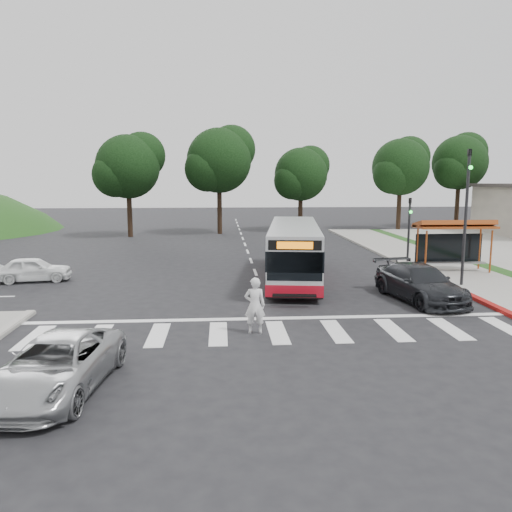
{
  "coord_description": "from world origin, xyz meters",
  "views": [
    {
      "loc": [
        -1.86,
        -21.15,
        5.13
      ],
      "look_at": [
        -0.27,
        1.6,
        1.6
      ],
      "focal_mm": 35.0,
      "sensor_mm": 36.0,
      "label": 1
    }
  ],
  "objects": [
    {
      "name": "traffic_signal_ne_short",
      "position": [
        9.6,
        8.49,
        2.48
      ],
      "size": [
        0.18,
        0.37,
        4.0
      ],
      "color": "black",
      "rests_on": "ground"
    },
    {
      "name": "dark_sedan",
      "position": [
        6.53,
        -0.95,
        0.76
      ],
      "size": [
        2.98,
        5.51,
        1.52
      ],
      "primitive_type": "imported",
      "rotation": [
        0.0,
        0.0,
        0.17
      ],
      "color": "black",
      "rests_on": "ground"
    },
    {
      "name": "tree_ne_b",
      "position": [
        23.08,
        30.06,
        6.92
      ],
      "size": [
        6.16,
        5.74,
        10.02
      ],
      "color": "black",
      "rests_on": "ground"
    },
    {
      "name": "tree_north_c",
      "position": [
        -9.92,
        24.06,
        6.29
      ],
      "size": [
        6.16,
        5.74,
        9.3
      ],
      "color": "black",
      "rests_on": "ground"
    },
    {
      "name": "curb_east",
      "position": [
        9.0,
        8.0,
        0.07
      ],
      "size": [
        0.3,
        40.0,
        0.15
      ],
      "primitive_type": "cube",
      "color": "#9E9991",
      "rests_on": "ground"
    },
    {
      "name": "curb_east_red",
      "position": [
        9.0,
        -2.0,
        0.08
      ],
      "size": [
        0.32,
        6.0,
        0.15
      ],
      "primitive_type": "cube",
      "color": "maroon",
      "rests_on": "ground"
    },
    {
      "name": "sidewalk_east",
      "position": [
        11.0,
        8.0,
        0.06
      ],
      "size": [
        4.0,
        40.0,
        0.12
      ],
      "primitive_type": "cube",
      "color": "gray",
      "rests_on": "ground"
    },
    {
      "name": "bus_shelter",
      "position": [
        10.8,
        5.1,
        2.35
      ],
      "size": [
        4.2,
        1.6,
        2.86
      ],
      "color": "#9D441A",
      "rests_on": "sidewalk_east"
    },
    {
      "name": "traffic_signal_ne_tall",
      "position": [
        9.6,
        1.49,
        3.88
      ],
      "size": [
        0.18,
        0.37,
        6.5
      ],
      "color": "black",
      "rests_on": "ground"
    },
    {
      "name": "pedestrian",
      "position": [
        -0.77,
        -5.02,
        0.96
      ],
      "size": [
        0.72,
        0.49,
        1.91
      ],
      "primitive_type": "imported",
      "rotation": [
        0.0,
        0.0,
        3.09
      ],
      "color": "white",
      "rests_on": "ground"
    },
    {
      "name": "ground",
      "position": [
        0.0,
        0.0,
        0.0
      ],
      "size": [
        140.0,
        140.0,
        0.0
      ],
      "primitive_type": "plane",
      "color": "black",
      "rests_on": "ground"
    },
    {
      "name": "transit_bus",
      "position": [
        1.86,
        4.08,
        1.41
      ],
      "size": [
        3.87,
        11.15,
        2.82
      ],
      "primitive_type": null,
      "rotation": [
        0.0,
        0.0,
        -0.14
      ],
      "color": "silver",
      "rests_on": "ground"
    },
    {
      "name": "tree_north_b",
      "position": [
        6.07,
        28.06,
        5.66
      ],
      "size": [
        5.72,
        5.33,
        8.43
      ],
      "color": "black",
      "rests_on": "ground"
    },
    {
      "name": "silver_suv_south",
      "position": [
        -5.9,
        -9.32,
        0.67
      ],
      "size": [
        2.75,
        5.02,
        1.33
      ],
      "primitive_type": "imported",
      "rotation": [
        0.0,
        0.0,
        -0.12
      ],
      "color": "#A0A2A5",
      "rests_on": "ground"
    },
    {
      "name": "west_car_white",
      "position": [
        -11.36,
        4.31,
        0.63
      ],
      "size": [
        3.86,
        2.06,
        1.25
      ],
      "primitive_type": "imported",
      "rotation": [
        0.0,
        0.0,
        1.74
      ],
      "color": "white",
      "rests_on": "ground"
    },
    {
      "name": "tree_north_a",
      "position": [
        -1.92,
        26.07,
        6.92
      ],
      "size": [
        6.6,
        6.15,
        10.17
      ],
      "color": "black",
      "rests_on": "ground"
    },
    {
      "name": "tree_ne_a",
      "position": [
        16.08,
        28.06,
        6.39
      ],
      "size": [
        6.16,
        5.74,
        9.3
      ],
      "color": "black",
      "rests_on": "parking_lot"
    },
    {
      "name": "crosswalk_ladder",
      "position": [
        0.0,
        -5.0,
        0.01
      ],
      "size": [
        18.0,
        2.6,
        0.01
      ],
      "primitive_type": "cube",
      "color": "silver",
      "rests_on": "ground"
    }
  ]
}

